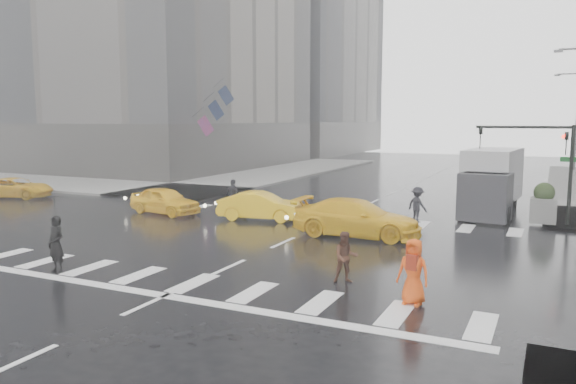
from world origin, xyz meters
The scene contains 19 objects.
ground centered at (0.00, 0.00, 0.00)m, with size 120.00×120.00×0.00m, color black.
sidewalk_nw centered at (-19.50, 17.50, 0.07)m, with size 35.00×35.00×0.15m, color slate.
building_nw_far centered at (-29.00, 56.00, 20.19)m, with size 26.05×26.05×44.00m.
road_markings centered at (0.00, 0.00, 0.01)m, with size 18.00×48.00×0.01m, color silver, non-canonical shape.
traffic_signal_pole centered at (9.01, 8.01, 3.22)m, with size 4.45×0.42×4.50m.
street_lamp_far centered at (10.87, 38.00, 4.95)m, with size 2.15×0.22×9.00m.
planter_west centered at (7.00, 8.20, 0.98)m, with size 1.10×1.10×1.80m.
planter_mid centered at (9.00, 8.20, 0.98)m, with size 1.10×1.10×1.80m.
flag_cluster centered at (-15.08, 18.50, 5.64)m, with size 2.87×3.06×4.69m.
pedestrian_black centered at (-4.55, -6.80, 1.58)m, with size 1.07×1.09×2.43m.
pedestrian_brown centered at (3.97, -4.00, 0.75)m, with size 0.73×0.57×1.51m, color #49281A.
pedestrian_orange centered at (6.20, -5.12, 0.87)m, with size 0.91×0.66×1.72m.
pedestrian_far_a centered at (-5.48, 5.42, 0.85)m, with size 1.00×0.61×1.70m, color black.
pedestrian_far_b centered at (3.72, 6.57, 0.82)m, with size 1.07×0.59×1.65m, color black.
taxi_front centered at (-8.32, 3.48, 0.67)m, with size 1.59×3.94×1.34m, color yellow.
taxi_mid centered at (-3.11, 4.01, 0.67)m, with size 1.41×4.05×1.33m, color yellow.
taxi_rear centered at (2.19, 2.36, 0.76)m, with size 2.12×4.61×1.51m, color yellow.
taxi_far centered at (-20.18, 4.32, 0.61)m, with size 2.04×3.91×1.23m, color yellow.
box_truck centered at (6.52, 10.18, 1.73)m, with size 2.29×6.10×3.24m.
Camera 1 is at (9.28, -19.13, 4.74)m, focal length 35.00 mm.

